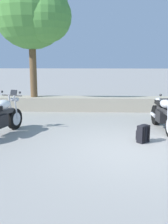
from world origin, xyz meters
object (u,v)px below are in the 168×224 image
motorcycle_white_near_left (0,118)px  leafy_tree_far_left (34,12)px  motorcycle_silver_centre (164,114)px  rider_backpack (143,133)px

motorcycle_white_near_left → leafy_tree_far_left: size_ratio=0.42×
motorcycle_silver_centre → motorcycle_white_near_left: bearing=-171.5°
motorcycle_white_near_left → rider_backpack: size_ratio=4.31×
motorcycle_silver_centre → rider_backpack: bearing=-124.4°
motorcycle_silver_centre → leafy_tree_far_left: (-4.39, 2.94, 3.37)m
leafy_tree_far_left → motorcycle_white_near_left: bearing=-93.5°
motorcycle_white_near_left → leafy_tree_far_left: bearing=86.5°
motorcycle_white_near_left → motorcycle_silver_centre: 4.66m
motorcycle_white_near_left → motorcycle_silver_centre: same height
motorcycle_white_near_left → rider_backpack: (3.81, -0.48, -0.24)m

